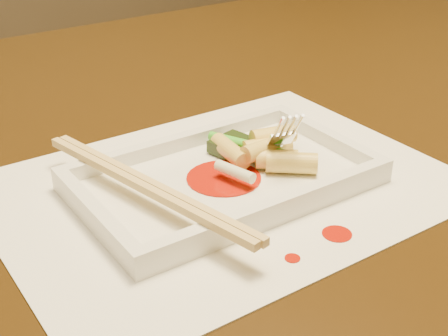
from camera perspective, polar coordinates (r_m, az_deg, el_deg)
table at (r=0.75m, az=-0.88°, el=-2.60°), size 1.40×0.90×0.75m
placemat at (r=0.56m, az=0.00°, el=-1.68°), size 0.40×0.30×0.00m
sauce_splatter_a at (r=0.50m, az=10.29°, el=-5.94°), size 0.02×0.02×0.00m
sauce_splatter_b at (r=0.47m, az=6.28°, el=-8.20°), size 0.01×0.01×0.00m
plate_base at (r=0.56m, az=0.00°, el=-1.26°), size 0.26×0.16×0.01m
plate_rim_far at (r=0.61m, az=-3.92°, el=2.44°), size 0.26×0.01×0.01m
plate_rim_near at (r=0.50m, az=4.75°, el=-3.56°), size 0.26×0.01×0.01m
plate_rim_left at (r=0.51m, az=-11.71°, el=-4.03°), size 0.01×0.14×0.01m
plate_rim_right at (r=0.63m, az=9.42°, el=2.76°), size 0.01×0.14×0.01m
veg_piece at (r=0.60m, az=0.60°, el=2.15°), size 0.04×0.04×0.01m
scallion_white at (r=0.54m, az=1.01°, el=-0.33°), size 0.02×0.04×0.01m
scallion_green at (r=0.59m, az=2.28°, el=2.10°), size 0.04×0.08×0.01m
chopstick_a at (r=0.51m, az=-7.56°, el=-1.68°), size 0.06×0.25×0.01m
chopstick_b at (r=0.52m, az=-6.78°, el=-1.44°), size 0.06×0.25×0.01m
fork at (r=0.58m, az=4.76°, el=8.13°), size 0.09×0.10×0.14m
sauce_blob_0 at (r=0.56m, az=-0.02°, el=-0.92°), size 0.07×0.07×0.00m
rice_cake_0 at (r=0.57m, az=4.83°, el=0.81°), size 0.04×0.04×0.02m
rice_cake_1 at (r=0.59m, az=3.97°, el=1.93°), size 0.05×0.03×0.02m
rice_cake_2 at (r=0.60m, az=4.51°, el=2.94°), size 0.05×0.03×0.02m
rice_cake_3 at (r=0.58m, az=0.58°, el=1.56°), size 0.02×0.05×0.02m
rice_cake_4 at (r=0.57m, az=6.20°, el=0.49°), size 0.05×0.04×0.02m
rice_cake_5 at (r=0.57m, az=3.59°, el=1.74°), size 0.04×0.02×0.02m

